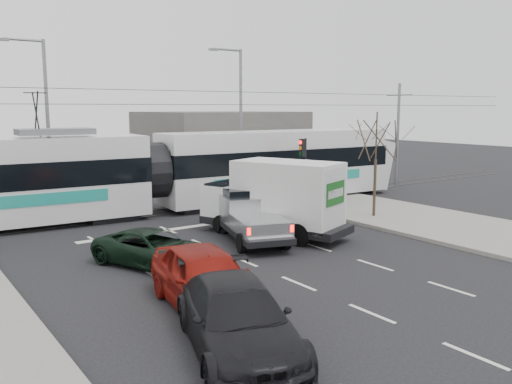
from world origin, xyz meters
TOP-DOWN VIEW (x-y plane):
  - ground at (0.00, 0.00)m, footprint 120.00×120.00m
  - sidewalk_right at (9.00, 0.00)m, footprint 6.00×60.00m
  - rails at (0.00, 10.00)m, footprint 60.00×1.60m
  - building_right at (12.00, 24.00)m, footprint 12.00×10.00m
  - bare_tree at (7.60, 2.50)m, footprint 2.40×2.40m
  - traffic_signal at (6.47, 6.50)m, footprint 0.44×0.44m
  - street_lamp_near at (7.31, 14.00)m, footprint 2.38×0.25m
  - street_lamp_far at (-4.19, 16.00)m, footprint 2.38×0.25m
  - catenary at (0.00, 10.00)m, footprint 60.00×0.20m
  - tram at (-0.69, 9.86)m, footprint 29.48×4.87m
  - silver_pickup at (0.31, 2.69)m, footprint 3.43×5.78m
  - box_truck at (1.55, 2.42)m, footprint 4.29×6.71m
  - navy_pickup at (5.46, 7.30)m, footprint 2.04×4.76m
  - green_car at (-4.52, 1.35)m, footprint 3.52×4.81m
  - red_car at (-5.09, -3.21)m, footprint 2.81×5.25m
  - dark_car at (-5.80, -5.82)m, footprint 3.74×5.69m

SIDE VIEW (x-z plane):
  - ground at x=0.00m, z-range 0.00..0.00m
  - rails at x=0.00m, z-range 0.00..0.03m
  - sidewalk_right at x=9.00m, z-range 0.00..0.15m
  - green_car at x=-4.52m, z-range 0.00..1.21m
  - dark_car at x=-5.80m, z-range 0.00..1.53m
  - red_car at x=-5.09m, z-range 0.00..1.70m
  - navy_pickup at x=5.46m, z-range -0.01..1.95m
  - silver_pickup at x=0.31m, z-range -0.01..1.98m
  - box_truck at x=1.55m, z-range -0.02..3.15m
  - tram at x=-0.69m, z-range -0.87..5.12m
  - building_right at x=12.00m, z-range 0.00..5.00m
  - traffic_signal at x=6.47m, z-range 0.94..4.54m
  - bare_tree at x=7.60m, z-range 1.29..6.29m
  - catenary at x=0.00m, z-range 0.38..7.38m
  - street_lamp_near at x=7.31m, z-range 0.61..9.61m
  - street_lamp_far at x=-4.19m, z-range 0.61..9.61m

